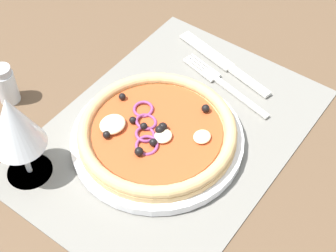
# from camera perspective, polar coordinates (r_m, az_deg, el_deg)

# --- Properties ---
(ground_plane) EXTENTS (1.90, 1.40, 0.02)m
(ground_plane) POSITION_cam_1_polar(r_m,az_deg,el_deg) (0.78, 0.33, -1.55)
(ground_plane) COLOR brown
(placemat) EXTENTS (0.46, 0.33, 0.00)m
(placemat) POSITION_cam_1_polar(r_m,az_deg,el_deg) (0.76, 0.34, -0.89)
(placemat) COLOR slate
(placemat) RESTS_ON ground_plane
(plate) EXTENTS (0.25, 0.25, 0.01)m
(plate) POSITION_cam_1_polar(r_m,az_deg,el_deg) (0.75, -1.19, -1.45)
(plate) COLOR white
(plate) RESTS_ON placemat
(pizza) EXTENTS (0.23, 0.23, 0.03)m
(pizza) POSITION_cam_1_polar(r_m,az_deg,el_deg) (0.73, -1.27, -0.59)
(pizza) COLOR tan
(pizza) RESTS_ON plate
(fork) EXTENTS (0.05, 0.18, 0.00)m
(fork) POSITION_cam_1_polar(r_m,az_deg,el_deg) (0.84, 5.89, 4.87)
(fork) COLOR silver
(fork) RESTS_ON placemat
(knife) EXTENTS (0.06, 0.20, 0.01)m
(knife) POSITION_cam_1_polar(r_m,az_deg,el_deg) (0.87, 6.11, 7.04)
(knife) COLOR silver
(knife) RESTS_ON placemat
(wine_glass) EXTENTS (0.07, 0.07, 0.15)m
(wine_glass) POSITION_cam_1_polar(r_m,az_deg,el_deg) (0.67, -16.75, 0.09)
(wine_glass) COLOR silver
(wine_glass) RESTS_ON ground_plane
(pepper_shaker) EXTENTS (0.03, 0.03, 0.07)m
(pepper_shaker) POSITION_cam_1_polar(r_m,az_deg,el_deg) (0.83, -17.56, 4.40)
(pepper_shaker) COLOR silver
(pepper_shaker) RESTS_ON ground_plane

